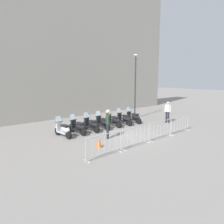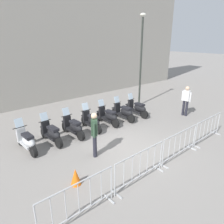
# 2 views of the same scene
# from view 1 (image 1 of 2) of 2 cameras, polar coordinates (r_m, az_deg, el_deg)

# --- Properties ---
(ground_plane) EXTENTS (120.00, 120.00, 0.00)m
(ground_plane) POSITION_cam_1_polar(r_m,az_deg,el_deg) (13.00, 4.04, -6.57)
(ground_plane) COLOR gray
(building_facade) EXTENTS (28.10, 4.77, 13.83)m
(building_facade) POSITION_cam_1_polar(r_m,az_deg,el_deg) (20.22, -15.46, 18.50)
(building_facade) COLOR #9E998E
(building_facade) RESTS_ON ground
(motorcycle_0) EXTENTS (0.62, 1.72, 1.24)m
(motorcycle_0) POSITION_cam_1_polar(r_m,az_deg,el_deg) (12.87, -13.33, -4.88)
(motorcycle_0) COLOR black
(motorcycle_0) RESTS_ON ground
(motorcycle_1) EXTENTS (0.62, 1.72, 1.24)m
(motorcycle_1) POSITION_cam_1_polar(r_m,az_deg,el_deg) (13.38, -9.42, -4.21)
(motorcycle_1) COLOR black
(motorcycle_1) RESTS_ON ground
(motorcycle_2) EXTENTS (0.61, 1.72, 1.24)m
(motorcycle_2) POSITION_cam_1_polar(r_m,az_deg,el_deg) (13.93, -5.75, -3.60)
(motorcycle_2) COLOR black
(motorcycle_2) RESTS_ON ground
(motorcycle_3) EXTENTS (0.56, 1.72, 1.24)m
(motorcycle_3) POSITION_cam_1_polar(r_m,az_deg,el_deg) (14.58, -2.58, -2.99)
(motorcycle_3) COLOR black
(motorcycle_3) RESTS_ON ground
(motorcycle_4) EXTENTS (0.59, 1.72, 1.24)m
(motorcycle_4) POSITION_cam_1_polar(r_m,az_deg,el_deg) (15.25, 0.47, -2.44)
(motorcycle_4) COLOR black
(motorcycle_4) RESTS_ON ground
(motorcycle_5) EXTENTS (0.59, 1.72, 1.24)m
(motorcycle_5) POSITION_cam_1_polar(r_m,az_deg,el_deg) (15.91, 3.41, -1.97)
(motorcycle_5) COLOR black
(motorcycle_5) RESTS_ON ground
(motorcycle_6) EXTENTS (0.57, 1.73, 1.24)m
(motorcycle_6) POSITION_cam_1_polar(r_m,az_deg,el_deg) (16.63, 6.01, -1.52)
(motorcycle_6) COLOR black
(motorcycle_6) RESTS_ON ground
(barrier_segment_0) EXTENTS (2.09, 0.60, 1.07)m
(barrier_segment_0) POSITION_cam_1_polar(r_m,az_deg,el_deg) (9.47, -2.12, -9.28)
(barrier_segment_0) COLOR #B2B5B7
(barrier_segment_0) RESTS_ON ground
(barrier_segment_1) EXTENTS (2.09, 0.60, 1.07)m
(barrier_segment_1) POSITION_cam_1_polar(r_m,az_deg,el_deg) (10.92, 6.79, -6.83)
(barrier_segment_1) COLOR #B2B5B7
(barrier_segment_1) RESTS_ON ground
(barrier_segment_2) EXTENTS (2.09, 0.60, 1.07)m
(barrier_segment_2) POSITION_cam_1_polar(r_m,az_deg,el_deg) (12.59, 13.42, -4.87)
(barrier_segment_2) COLOR #B2B5B7
(barrier_segment_2) RESTS_ON ground
(barrier_segment_3) EXTENTS (2.09, 0.60, 1.07)m
(barrier_segment_3) POSITION_cam_1_polar(r_m,az_deg,el_deg) (14.39, 18.42, -3.34)
(barrier_segment_3) COLOR #B2B5B7
(barrier_segment_3) RESTS_ON ground
(street_lamp) EXTENTS (0.36, 0.36, 5.67)m
(street_lamp) POSITION_cam_1_polar(r_m,az_deg,el_deg) (18.45, 6.51, 8.82)
(street_lamp) COLOR #2D332D
(street_lamp) RESTS_ON ground
(officer_near_row_end) EXTENTS (0.38, 0.47, 1.73)m
(officer_near_row_end) POSITION_cam_1_polar(r_m,az_deg,el_deg) (12.17, -1.21, -2.89)
(officer_near_row_end) COLOR #23232D
(officer_near_row_end) RESTS_ON ground
(officer_mid_plaza) EXTENTS (0.30, 0.54, 1.73)m
(officer_mid_plaza) POSITION_cam_1_polar(r_m,az_deg,el_deg) (17.19, 15.23, 0.34)
(officer_mid_plaza) COLOR #23232D
(officer_mid_plaza) RESTS_ON ground
(traffic_cone) EXTENTS (0.32, 0.32, 0.55)m
(traffic_cone) POSITION_cam_1_polar(r_m,az_deg,el_deg) (10.76, -3.65, -8.42)
(traffic_cone) COLOR orange
(traffic_cone) RESTS_ON ground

